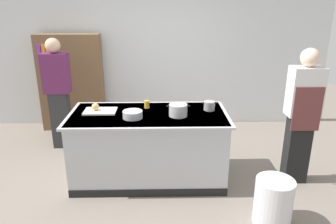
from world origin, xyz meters
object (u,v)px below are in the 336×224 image
object	(u,v)px
person_chef	(302,114)
bookshelf	(72,83)
mixing_bowl	(133,114)
stock_pot	(178,110)
sauce_pan	(209,106)
juice_cup	(147,104)
trash_bin	(273,202)
person_guest	(58,92)
onion	(95,107)

from	to	relation	value
person_chef	bookshelf	bearing A→B (deg)	76.68
mixing_bowl	stock_pot	bearing A→B (deg)	6.40
stock_pot	sauce_pan	bearing A→B (deg)	27.11
sauce_pan	bookshelf	distance (m)	2.77
sauce_pan	mixing_bowl	bearing A→B (deg)	-164.17
stock_pot	juice_cup	size ratio (longest dim) A/B	2.89
stock_pot	person_chef	world-z (taller)	person_chef
trash_bin	person_guest	size ratio (longest dim) A/B	0.29
stock_pot	bookshelf	distance (m)	2.61
person_chef	bookshelf	size ratio (longest dim) A/B	1.01
stock_pot	bookshelf	world-z (taller)	bookshelf
stock_pot	mixing_bowl	xyz separation A→B (m)	(-0.55, -0.06, -0.03)
juice_cup	trash_bin	xyz separation A→B (m)	(1.35, -1.17, -0.70)
sauce_pan	juice_cup	world-z (taller)	sauce_pan
trash_bin	onion	bearing A→B (deg)	152.62
juice_cup	person_guest	size ratio (longest dim) A/B	0.06
trash_bin	person_chef	xyz separation A→B (m)	(0.56, 0.84, 0.66)
juice_cup	trash_bin	world-z (taller)	juice_cup
trash_bin	mixing_bowl	bearing A→B (deg)	152.09
sauce_pan	juice_cup	size ratio (longest dim) A/B	2.08
onion	bookshelf	size ratio (longest dim) A/B	0.06
stock_pot	person_guest	size ratio (longest dim) A/B	0.17
sauce_pan	person_guest	world-z (taller)	person_guest
mixing_bowl	trash_bin	size ratio (longest dim) A/B	0.47
mixing_bowl	person_guest	size ratio (longest dim) A/B	0.14
juice_cup	person_guest	world-z (taller)	person_guest
trash_bin	bookshelf	size ratio (longest dim) A/B	0.30
sauce_pan	person_chef	xyz separation A→B (m)	(1.11, -0.23, -0.04)
onion	trash_bin	xyz separation A→B (m)	(1.99, -1.03, -0.71)
stock_pot	person_guest	distance (m)	2.10
trash_bin	person_chef	world-z (taller)	person_chef
sauce_pan	mixing_bowl	size ratio (longest dim) A/B	0.87
onion	trash_bin	distance (m)	2.35
onion	person_chef	size ratio (longest dim) A/B	0.05
juice_cup	trash_bin	size ratio (longest dim) A/B	0.20
trash_bin	stock_pot	bearing A→B (deg)	138.09
stock_pot	mixing_bowl	world-z (taller)	stock_pot
juice_cup	bookshelf	world-z (taller)	bookshelf
juice_cup	mixing_bowl	bearing A→B (deg)	-112.38
sauce_pan	mixing_bowl	distance (m)	1.00
person_guest	mixing_bowl	bearing A→B (deg)	46.33
juice_cup	sauce_pan	bearing A→B (deg)	-7.30
mixing_bowl	person_chef	bearing A→B (deg)	1.23
juice_cup	person_chef	size ratio (longest dim) A/B	0.06
bookshelf	juice_cup	bearing A→B (deg)	-48.30
stock_pot	trash_bin	distance (m)	1.47
onion	stock_pot	distance (m)	1.05
sauce_pan	bookshelf	bearing A→B (deg)	142.76
onion	person_guest	distance (m)	1.19
mixing_bowl	juice_cup	size ratio (longest dim) A/B	2.38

